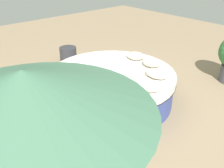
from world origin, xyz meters
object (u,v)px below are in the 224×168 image
at_px(throw_pillow_0, 119,89).
at_px(patio_umbrella, 25,95).
at_px(throw_pillow_4, 136,56).
at_px(patio_chair, 45,148).
at_px(throw_pillow_1, 147,85).
at_px(round_bed, 112,87).
at_px(throw_pillow_3, 152,62).
at_px(side_table, 68,55).
at_px(throw_pillow_2, 157,74).

relative_size(throw_pillow_0, patio_umbrella, 0.26).
relative_size(throw_pillow_4, patio_chair, 0.44).
xyz_separation_m(throw_pillow_1, patio_umbrella, (-0.96, 2.54, 1.17)).
bearing_deg(patio_chair, round_bed, -74.79).
height_order(round_bed, throw_pillow_1, throw_pillow_1).
xyz_separation_m(throw_pillow_3, side_table, (2.75, 0.38, -0.53)).
height_order(throw_pillow_0, patio_chair, patio_chair).
xyz_separation_m(round_bed, throw_pillow_3, (-0.33, -0.84, 0.42)).
relative_size(throw_pillow_0, throw_pillow_4, 1.29).
bearing_deg(patio_chair, patio_umbrella, 142.18).
bearing_deg(side_table, patio_umbrella, 145.25).
bearing_deg(throw_pillow_2, throw_pillow_1, 111.73).
bearing_deg(side_table, throw_pillow_1, 172.17).
distance_m(throw_pillow_1, throw_pillow_4, 1.47).
bearing_deg(round_bed, throw_pillow_2, -145.90).
distance_m(throw_pillow_2, patio_umbrella, 3.47).
xyz_separation_m(throw_pillow_4, patio_chair, (-1.22, 2.99, -0.19)).
distance_m(throw_pillow_0, side_table, 3.36).
xyz_separation_m(throw_pillow_0, throw_pillow_4, (0.96, -1.42, -0.03)).
distance_m(patio_chair, side_table, 4.29).
relative_size(throw_pillow_1, patio_chair, 0.53).
height_order(throw_pillow_1, throw_pillow_3, throw_pillow_3).
distance_m(throw_pillow_0, patio_chair, 1.61).
xyz_separation_m(round_bed, throw_pillow_4, (0.20, -0.90, 0.40)).
distance_m(throw_pillow_3, side_table, 2.82).
distance_m(throw_pillow_2, side_table, 3.21).
relative_size(throw_pillow_1, throw_pillow_3, 1.26).
xyz_separation_m(throw_pillow_0, throw_pillow_1, (-0.20, -0.51, -0.03)).
bearing_deg(patio_chair, side_table, -47.42).
xyz_separation_m(throw_pillow_3, patio_umbrella, (-1.58, 3.38, 1.16)).
distance_m(throw_pillow_3, throw_pillow_4, 0.54).
relative_size(throw_pillow_0, patio_chair, 0.57).
height_order(throw_pillow_4, patio_chair, patio_chair).
bearing_deg(round_bed, side_table, -10.81).
bearing_deg(throw_pillow_0, throw_pillow_1, -111.03).
bearing_deg(throw_pillow_2, throw_pillow_4, -22.57).
height_order(patio_chair, side_table, patio_chair).
bearing_deg(throw_pillow_1, throw_pillow_3, -53.42).
height_order(throw_pillow_4, patio_umbrella, patio_umbrella).
xyz_separation_m(patio_umbrella, side_table, (4.33, -3.00, -1.69)).
bearing_deg(throw_pillow_4, round_bed, 102.54).
bearing_deg(throw_pillow_0, throw_pillow_4, -56.03).
bearing_deg(throw_pillow_4, patio_umbrella, 121.54).
xyz_separation_m(throw_pillow_2, patio_umbrella, (-1.16, 3.05, 1.18)).
relative_size(throw_pillow_1, throw_pillow_4, 1.22).
height_order(throw_pillow_4, side_table, throw_pillow_4).
relative_size(round_bed, throw_pillow_2, 5.41).
bearing_deg(throw_pillow_1, throw_pillow_2, -68.27).
xyz_separation_m(throw_pillow_2, side_table, (3.16, 0.05, -0.51)).
distance_m(throw_pillow_2, throw_pillow_4, 1.03).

